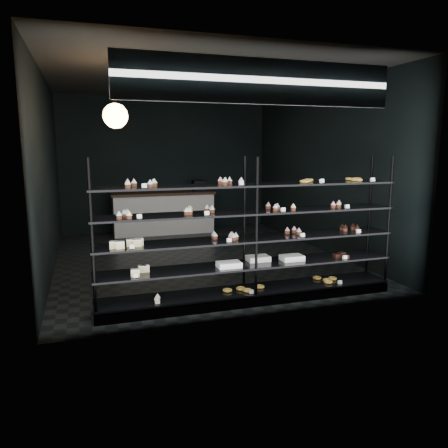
% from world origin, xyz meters
% --- Properties ---
extents(room, '(5.01, 6.01, 3.20)m').
position_xyz_m(room, '(0.00, 0.00, 1.60)').
color(room, black).
rests_on(room, ground).
extents(display_shelf, '(4.00, 0.50, 1.91)m').
position_xyz_m(display_shelf, '(0.05, -2.45, 0.63)').
color(display_shelf, black).
rests_on(display_shelf, room).
extents(signage, '(3.30, 0.05, 0.50)m').
position_xyz_m(signage, '(0.00, -2.93, 2.75)').
color(signage, '#0C143E').
rests_on(signage, room).
extents(pendant_lamp, '(0.34, 0.34, 0.90)m').
position_xyz_m(pendant_lamp, '(-1.48, -1.27, 2.45)').
color(pendant_lamp, black).
rests_on(pendant_lamp, room).
extents(service_counter, '(2.41, 0.65, 1.23)m').
position_xyz_m(service_counter, '(-0.18, 2.50, 0.50)').
color(service_counter, beige).
rests_on(service_counter, room).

